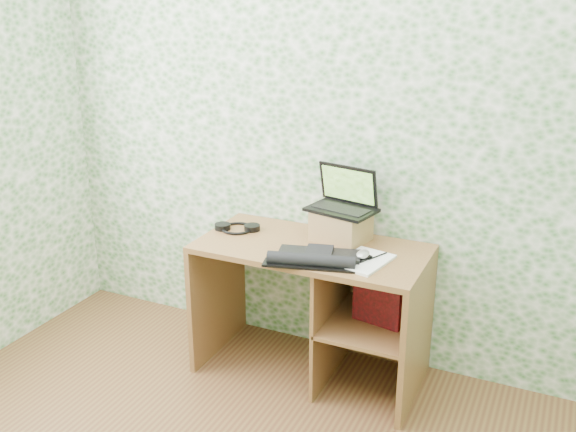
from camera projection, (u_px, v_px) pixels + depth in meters
The scene contains 10 objects.
wall_back at pixel (335, 131), 3.43m from camera, with size 3.50×3.50×0.00m, color white.
desk at pixel (327, 293), 3.43m from camera, with size 1.20×0.60×0.75m.
riser at pixel (341, 226), 3.40m from camera, with size 0.27×0.23×0.16m, color #A5814A.
laptop at pixel (344, 200), 3.38m from camera, with size 0.38×0.31×0.23m.
keyboard at pixel (316, 258), 3.14m from camera, with size 0.47×0.34×0.07m.
headphones at pixel (237, 228), 3.57m from camera, with size 0.25×0.23×0.03m.
notepad at pixel (364, 261), 3.14m from camera, with size 0.21×0.29×0.01m, color white.
mouse at pixel (363, 256), 3.14m from camera, with size 0.06×0.10×0.03m, color silver.
pen at pixel (378, 256), 3.17m from camera, with size 0.01×0.01×0.13m, color black.
red_box at pixel (380, 295), 3.26m from camera, with size 0.26×0.08×0.32m, color maroon.
Camera 1 is at (1.19, -1.42, 2.01)m, focal length 40.00 mm.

